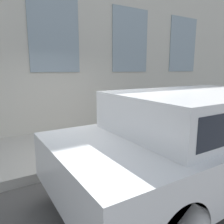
{
  "coord_description": "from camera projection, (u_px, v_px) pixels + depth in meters",
  "views": [
    {
      "loc": [
        -3.66,
        1.96,
        1.94
      ],
      "look_at": [
        0.7,
        -0.73,
        0.95
      ],
      "focal_mm": 35.0,
      "sensor_mm": 36.0,
      "label": 1
    }
  ],
  "objects": [
    {
      "name": "person",
      "position": [
        120.0,
        109.0,
        5.66
      ],
      "size": [
        0.3,
        0.2,
        1.25
      ],
      "rotation": [
        0.0,
        0.0,
        0.95
      ],
      "color": "#726651",
      "rests_on": "sidewalk"
    },
    {
      "name": "sidewalk",
      "position": [
        75.0,
        145.0,
        5.49
      ],
      "size": [
        2.56,
        60.0,
        0.18
      ],
      "color": "#B2ADA3",
      "rests_on": "ground_plane"
    },
    {
      "name": "parked_truck_white_near",
      "position": [
        197.0,
        133.0,
        3.51
      ],
      "size": [
        2.06,
        4.51,
        1.61
      ],
      "color": "black",
      "rests_on": "ground_plane"
    },
    {
      "name": "fire_hydrant",
      "position": [
        103.0,
        134.0,
        4.85
      ],
      "size": [
        0.28,
        0.4,
        0.7
      ],
      "color": "red",
      "rests_on": "sidewalk"
    },
    {
      "name": "ground_plane",
      "position": [
        100.0,
        167.0,
        4.44
      ],
      "size": [
        80.0,
        80.0,
        0.0
      ],
      "primitive_type": "plane",
      "color": "#514F4C"
    }
  ]
}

